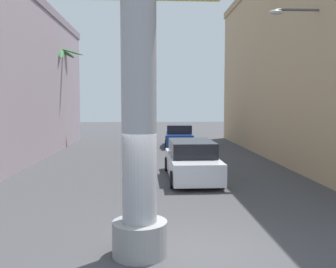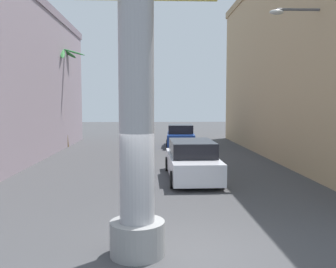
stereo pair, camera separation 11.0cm
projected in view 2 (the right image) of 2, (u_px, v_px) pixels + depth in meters
name	position (u px, v px, depth m)	size (l,w,h in m)	color
ground_plane	(165.00, 169.00, 17.60)	(87.32, 87.32, 0.00)	#424244
neon_sign_pole	(136.00, 4.00, 7.23)	(3.14, 1.12, 10.52)	#9E9EA3
street_lamp	(320.00, 76.00, 14.55)	(2.53, 0.28, 6.81)	#59595E
car_lead	(192.00, 161.00, 15.32)	(2.04, 5.04, 1.56)	black
car_far	(181.00, 136.00, 26.65)	(2.16, 4.42, 1.56)	black
palm_tree_mid_right	(291.00, 53.00, 19.22)	(2.83, 2.87, 9.62)	brown
palm_tree_far_left	(62.00, 81.00, 25.74)	(3.20, 3.21, 6.89)	brown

